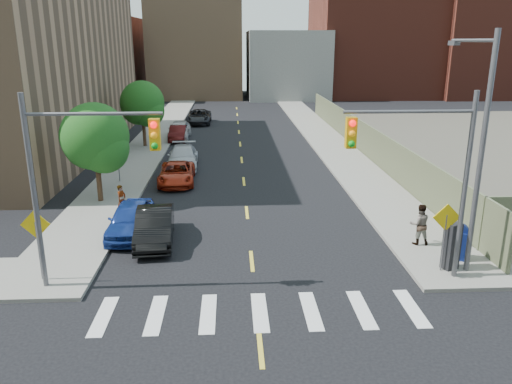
{
  "coord_description": "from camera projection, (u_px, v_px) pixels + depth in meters",
  "views": [
    {
      "loc": [
        -0.76,
        -10.57,
        8.59
      ],
      "look_at": [
        0.33,
        11.08,
        2.0
      ],
      "focal_mm": 35.0,
      "sensor_mm": 36.0,
      "label": 1
    }
  ],
  "objects": [
    {
      "name": "sidewalk_nw",
      "position": [
        164.0,
        126.0,
        51.89
      ],
      "size": [
        3.5,
        73.0,
        0.15
      ],
      "primitive_type": "cube",
      "color": "gray",
      "rests_on": "ground"
    },
    {
      "name": "sidewalk_ne",
      "position": [
        312.0,
        125.0,
        52.64
      ],
      "size": [
        3.5,
        73.0,
        0.15
      ],
      "primitive_type": "cube",
      "color": "gray",
      "rests_on": "ground"
    },
    {
      "name": "fence_north",
      "position": [
        362.0,
        137.0,
        39.49
      ],
      "size": [
        0.12,
        44.0,
        2.5
      ],
      "primitive_type": "cube",
      "color": "#5D6647",
      "rests_on": "ground"
    },
    {
      "name": "bg_bldg_west",
      "position": [
        92.0,
        58.0,
        76.72
      ],
      "size": [
        14.0,
        18.0,
        12.0
      ],
      "primitive_type": "cube",
      "color": "#592319",
      "rests_on": "ground"
    },
    {
      "name": "bg_bldg_midwest",
      "position": [
        197.0,
        48.0,
        78.96
      ],
      "size": [
        14.0,
        16.0,
        15.0
      ],
      "primitive_type": "cube",
      "color": "#8C6B4C",
      "rests_on": "ground"
    },
    {
      "name": "bg_bldg_center",
      "position": [
        286.0,
        65.0,
        78.45
      ],
      "size": [
        12.0,
        16.0,
        10.0
      ],
      "primitive_type": "cube",
      "color": "gray",
      "rests_on": "ground"
    },
    {
      "name": "bg_bldg_east",
      "position": [
        371.0,
        45.0,
        80.16
      ],
      "size": [
        18.0,
        18.0,
        16.0
      ],
      "primitive_type": "cube",
      "color": "#592319",
      "rests_on": "ground"
    },
    {
      "name": "bg_bldg_fareast",
      "position": [
        475.0,
        38.0,
        78.73
      ],
      "size": [
        14.0,
        16.0,
        18.0
      ],
      "primitive_type": "cube",
      "color": "#592319",
      "rests_on": "ground"
    },
    {
      "name": "smokestack",
      "position": [
        504.0,
        4.0,
        77.47
      ],
      "size": [
        1.8,
        1.8,
        28.0
      ],
      "primitive_type": "cylinder",
      "color": "#8C6B4C",
      "rests_on": "ground"
    },
    {
      "name": "signal_nw",
      "position": [
        76.0,
        167.0,
        16.76
      ],
      "size": [
        4.59,
        0.3,
        7.0
      ],
      "color": "#59595E",
      "rests_on": "ground"
    },
    {
      "name": "signal_ne",
      "position": [
        426.0,
        163.0,
        17.34
      ],
      "size": [
        4.59,
        0.3,
        7.0
      ],
      "color": "#59595E",
      "rests_on": "ground"
    },
    {
      "name": "streetlight_ne",
      "position": [
        478.0,
        138.0,
        18.1
      ],
      "size": [
        0.25,
        3.7,
        9.0
      ],
      "color": "#59595E",
      "rests_on": "ground"
    },
    {
      "name": "warn_sign_nw",
      "position": [
        36.0,
        232.0,
        17.89
      ],
      "size": [
        1.06,
        0.06,
        2.83
      ],
      "color": "#59595E",
      "rests_on": "ground"
    },
    {
      "name": "warn_sign_ne",
      "position": [
        446.0,
        225.0,
        18.61
      ],
      "size": [
        1.06,
        0.06,
        2.83
      ],
      "color": "#59595E",
      "rests_on": "ground"
    },
    {
      "name": "warn_sign_midwest",
      "position": [
        117.0,
        152.0,
        30.79
      ],
      "size": [
        1.06,
        0.06,
        2.83
      ],
      "color": "#59595E",
      "rests_on": "ground"
    },
    {
      "name": "tree_west_near",
      "position": [
        95.0,
        141.0,
        26.57
      ],
      "size": [
        3.66,
        3.64,
        5.52
      ],
      "color": "#332114",
      "rests_on": "ground"
    },
    {
      "name": "tree_west_far",
      "position": [
        143.0,
        106.0,
        40.9
      ],
      "size": [
        3.66,
        3.64,
        5.52
      ],
      "color": "#332114",
      "rests_on": "ground"
    },
    {
      "name": "parked_car_blue",
      "position": [
        131.0,
        219.0,
        22.83
      ],
      "size": [
        1.85,
        4.48,
        1.52
      ],
      "primitive_type": "imported",
      "rotation": [
        0.0,
        0.0,
        -0.01
      ],
      "color": "navy",
      "rests_on": "ground"
    },
    {
      "name": "parked_car_black",
      "position": [
        155.0,
        226.0,
        22.01
      ],
      "size": [
        1.94,
        4.61,
        1.48
      ],
      "primitive_type": "imported",
      "rotation": [
        0.0,
        0.0,
        0.08
      ],
      "color": "black",
      "rests_on": "ground"
    },
    {
      "name": "parked_car_red",
      "position": [
        177.0,
        173.0,
        31.14
      ],
      "size": [
        2.33,
        4.75,
        1.3
      ],
      "primitive_type": "imported",
      "rotation": [
        0.0,
        0.0,
        0.04
      ],
      "color": "#A32610",
      "rests_on": "ground"
    },
    {
      "name": "parked_car_silver",
      "position": [
        183.0,
        157.0,
        35.12
      ],
      "size": [
        2.26,
        5.16,
        1.48
      ],
      "primitive_type": "imported",
      "rotation": [
        0.0,
        0.0,
        0.04
      ],
      "color": "#B1B3B9",
      "rests_on": "ground"
    },
    {
      "name": "parked_car_white",
      "position": [
        179.0,
        130.0,
        45.67
      ],
      "size": [
        1.94,
        4.65,
        1.57
      ],
      "primitive_type": "imported",
      "rotation": [
        0.0,
        0.0,
        -0.02
      ],
      "color": "silver",
      "rests_on": "ground"
    },
    {
      "name": "parked_car_maroon",
      "position": [
        178.0,
        133.0,
        44.47
      ],
      "size": [
        1.46,
        4.11,
        1.35
      ],
      "primitive_type": "imported",
      "rotation": [
        0.0,
        0.0,
        0.01
      ],
      "color": "#410D0D",
      "rests_on": "ground"
    },
    {
      "name": "parked_car_grey",
      "position": [
        199.0,
        117.0,
        53.71
      ],
      "size": [
        2.52,
        5.38,
        1.49
      ],
      "primitive_type": "imported",
      "rotation": [
        0.0,
        0.0,
        -0.01
      ],
      "color": "black",
      "rests_on": "ground"
    },
    {
      "name": "mailbox",
      "position": [
        460.0,
        242.0,
        19.93
      ],
      "size": [
        0.74,
        0.66,
        1.49
      ],
      "rotation": [
        0.0,
        0.0,
        -0.4
      ],
      "color": "navy",
      "rests_on": "sidewalk_ne"
    },
    {
      "name": "payphone",
      "position": [
        451.0,
        246.0,
        19.04
      ],
      "size": [
        0.68,
        0.63,
        1.85
      ],
      "primitive_type": "cube",
      "rotation": [
        0.0,
        0.0,
        0.41
      ],
      "color": "black",
      "rests_on": "sidewalk_ne"
    },
    {
      "name": "pedestrian_west",
      "position": [
        122.0,
        200.0,
        24.98
      ],
      "size": [
        0.58,
        0.67,
        1.57
      ],
      "primitive_type": "imported",
      "rotation": [
        0.0,
        0.0,
        1.15
      ],
      "color": "gray",
      "rests_on": "sidewalk_nw"
    },
    {
      "name": "pedestrian_east",
      "position": [
        420.0,
        224.0,
        21.36
      ],
      "size": [
        0.92,
        0.74,
        1.8
      ],
      "primitive_type": "imported",
      "rotation": [
        0.0,
        0.0,
        3.07
      ],
      "color": "gray",
      "rests_on": "sidewalk_ne"
    }
  ]
}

